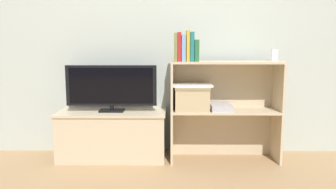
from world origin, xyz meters
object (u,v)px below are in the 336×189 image
tv_stand (113,135)px  book_skyblue (183,48)px  storage_basket_left (192,97)px  book_forest (196,51)px  laptop (192,85)px  tv (111,87)px  book_mustard (188,46)px  book_olive (176,47)px  book_teal (192,47)px  book_crimson (179,47)px  magazine_stack (221,107)px  baby_monitor (274,55)px

tv_stand → book_skyblue: size_ratio=4.33×
tv_stand → storage_basket_left: storage_basket_left is taller
book_forest → laptop: size_ratio=0.52×
tv → storage_basket_left: size_ratio=2.70×
book_mustard → book_olive: bearing=180.0°
book_teal → book_olive: bearing=180.0°
book_crimson → magazine_stack: book_crimson is taller
tv → laptop: bearing=-4.5°
tv_stand → book_forest: size_ratio=5.30×
tv_stand → book_skyblue: bearing=-8.5°
baby_monitor → book_olive: bearing=-176.6°
tv_stand → laptop: bearing=-4.7°
storage_basket_left → magazine_stack: bearing=-0.3°
baby_monitor → magazine_stack: bearing=-177.9°
book_olive → magazine_stack: 0.66m
book_mustard → baby_monitor: size_ratio=1.97×
book_crimson → baby_monitor: book_crimson is taller
tv → magazine_stack: 0.99m
laptop → book_skyblue: bearing=-154.4°
book_teal → storage_basket_left: size_ratio=0.82×
book_crimson → book_skyblue: (0.04, 0.00, -0.01)m
tv_stand → magazine_stack: bearing=-3.5°
book_skyblue → book_crimson: bearing=180.0°
book_crimson → tv: bearing=171.2°
book_mustard → book_teal: book_mustard is taller
tv_stand → book_olive: bearing=-9.4°
book_forest → storage_basket_left: bearing=132.5°
book_mustard → magazine_stack: size_ratio=1.00×
book_mustard → book_teal: bearing=0.0°
book_crimson → book_teal: 0.11m
book_teal → baby_monitor: (0.72, 0.05, -0.07)m
tv_stand → tv: bearing=-90.0°
laptop → book_forest: bearing=-47.5°
book_teal → magazine_stack: book_teal is taller
book_crimson → magazine_stack: 0.64m
tv_stand → book_forest: bearing=-7.2°
book_olive → book_teal: (0.14, 0.00, 0.00)m
tv_stand → book_crimson: 1.00m
book_olive → baby_monitor: (0.86, 0.05, -0.07)m
book_teal → book_mustard: bearing=180.0°
tv_stand → book_teal: size_ratio=3.92×
baby_monitor → magazine_stack: baby_monitor is taller
tv_stand → magazine_stack: magazine_stack is taller
book_skyblue → book_mustard: 0.04m
tv_stand → book_teal: (0.71, -0.10, 0.79)m
book_olive → book_mustard: bearing=0.0°
tv → laptop: (0.72, -0.06, 0.02)m
book_crimson → baby_monitor: bearing=3.6°
book_olive → book_mustard: size_ratio=0.92×
book_skyblue → magazine_stack: (0.33, 0.04, -0.52)m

